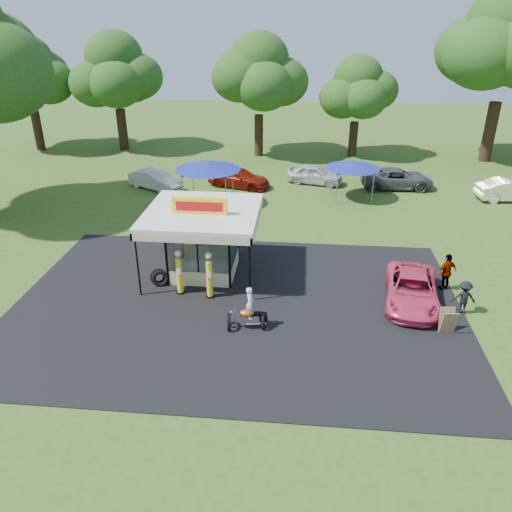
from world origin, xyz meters
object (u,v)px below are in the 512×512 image
object	(u,v)px
gas_station_kiosk	(204,240)
bg_car_d	(397,178)
tent_west	(208,166)
gas_pump_right	(209,276)
spectator_east_a	(464,297)
spectator_east_b	(447,272)
bg_car_b	(239,178)
kiosk_car	(213,246)
bg_car_a	(155,180)
bg_car_c	(315,174)
pink_sedan	(412,289)
motorcycle	(249,312)
tent_east	(353,165)
gas_pump_left	(179,273)
a_frame_sign	(448,322)
bg_car_e	(511,190)

from	to	relation	value
gas_station_kiosk	bg_car_d	world-z (taller)	gas_station_kiosk
gas_station_kiosk	tent_west	bearing A→B (deg)	99.12
gas_pump_right	spectator_east_a	xyz separation A→B (m)	(11.20, -0.25, -0.32)
spectator_east_b	bg_car_b	distance (m)	18.69
kiosk_car	bg_car_a	bearing A→B (deg)	30.27
kiosk_car	spectator_east_a	xyz separation A→B (m)	(11.90, -4.85, 0.30)
gas_pump_right	kiosk_car	bearing A→B (deg)	98.61
bg_car_a	bg_car_c	size ratio (longest dim) A/B	1.01
pink_sedan	tent_west	world-z (taller)	tent_west
bg_car_d	bg_car_a	bearing A→B (deg)	92.70
spectator_east_a	bg_car_d	world-z (taller)	spectator_east_a
gas_station_kiosk	kiosk_car	xyz separation A→B (m)	(-0.00, 2.21, -1.30)
kiosk_car	bg_car_d	distance (m)	17.24
spectator_east_a	spectator_east_b	xyz separation A→B (m)	(-0.26, 2.07, 0.14)
gas_pump_right	bg_car_d	distance (m)	20.46
motorcycle	bg_car_c	bearing A→B (deg)	72.12
bg_car_a	tent_east	bearing A→B (deg)	-64.31
gas_pump_left	tent_west	size ratio (longest dim) A/B	0.51
bg_car_a	tent_west	xyz separation A→B (m)	(4.67, -3.12, 2.04)
a_frame_sign	bg_car_e	bearing A→B (deg)	59.36
gas_pump_left	bg_car_b	xyz separation A→B (m)	(0.67, 16.17, -0.37)
bg_car_b	tent_west	world-z (taller)	tent_west
spectator_east_b	bg_car_c	distance (m)	17.01
a_frame_sign	tent_east	world-z (taller)	tent_east
gas_pump_right	bg_car_b	distance (m)	16.40
a_frame_sign	tent_west	xyz separation A→B (m)	(-12.43, 14.08, 2.19)
bg_car_c	bg_car_d	xyz separation A→B (m)	(6.09, -0.50, 0.01)
a_frame_sign	bg_car_d	world-z (taller)	bg_car_d
a_frame_sign	bg_car_a	distance (m)	24.25
spectator_east_b	bg_car_e	bearing A→B (deg)	-146.06
bg_car_b	bg_car_e	bearing A→B (deg)	-76.34
gas_station_kiosk	gas_pump_left	world-z (taller)	gas_station_kiosk
bg_car_d	bg_car_e	xyz separation A→B (m)	(7.46, -2.08, 0.02)
gas_station_kiosk	bg_car_b	distance (m)	14.03
spectator_east_b	bg_car_a	world-z (taller)	spectator_east_b
motorcycle	bg_car_c	distance (m)	20.26
bg_car_a	bg_car_c	world-z (taller)	bg_car_c
pink_sedan	bg_car_b	xyz separation A→B (m)	(-9.90, 15.95, 0.02)
kiosk_car	spectator_east_b	bearing A→B (deg)	-103.45
bg_car_c	bg_car_e	world-z (taller)	bg_car_e
a_frame_sign	bg_car_e	distance (m)	18.99
gas_pump_right	gas_pump_left	bearing A→B (deg)	171.53
motorcycle	tent_east	world-z (taller)	tent_east
a_frame_sign	bg_car_e	size ratio (longest dim) A/B	0.24
bg_car_a	bg_car_d	size ratio (longest dim) A/B	0.81
motorcycle	kiosk_car	xyz separation A→B (m)	(-2.74, 6.92, -0.30)
gas_station_kiosk	spectator_east_a	distance (m)	12.23
bg_car_b	tent_east	distance (m)	8.59
tent_west	bg_car_c	bearing A→B (deg)	37.66
pink_sedan	bg_car_e	size ratio (longest dim) A/B	1.05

